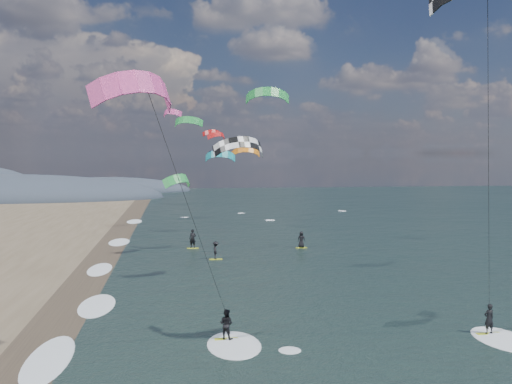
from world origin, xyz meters
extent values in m
cube|color=#382D23|center=(-12.00, 10.00, 0.00)|extent=(3.00, 240.00, 0.00)
ellipsoid|color=#3D4756|center=(-40.00, 100.00, 0.00)|extent=(64.00, 24.00, 10.00)
ellipsoid|color=#3D4756|center=(-22.00, 120.00, 0.00)|extent=(40.00, 18.00, 7.00)
cube|color=#C8D826|center=(10.18, 6.57, 0.03)|extent=(1.24, 0.37, 0.05)
imported|color=black|center=(10.18, 6.57, 0.82)|extent=(0.61, 0.46, 1.53)
ellipsoid|color=white|center=(10.48, 5.77, 0.00)|extent=(2.60, 4.20, 0.12)
cylinder|color=black|center=(8.18, 3.57, 8.52)|extent=(0.02, 0.02, 16.13)
cube|color=#C8D826|center=(-3.10, 7.60, 0.03)|extent=(1.17, 0.36, 0.05)
imported|color=black|center=(-3.10, 7.60, 0.79)|extent=(0.91, 0.86, 1.48)
ellipsoid|color=white|center=(-2.80, 6.80, 0.00)|extent=(2.60, 4.20, 0.12)
cylinder|color=black|center=(-4.85, 4.60, 6.55)|extent=(0.02, 0.02, 12.60)
cube|color=#C8D826|center=(-2.13, 28.97, 0.03)|extent=(1.10, 0.35, 0.05)
imported|color=black|center=(-2.13, 28.97, 0.82)|extent=(0.62, 1.02, 1.54)
cube|color=#C8D826|center=(6.53, 33.86, 0.03)|extent=(1.10, 0.35, 0.05)
imported|color=black|center=(6.53, 33.86, 0.84)|extent=(0.91, 0.79, 1.57)
cube|color=#C8D826|center=(-3.95, 35.02, 0.03)|extent=(1.10, 0.35, 0.05)
imported|color=black|center=(-3.95, 35.02, 0.95)|extent=(0.76, 0.62, 1.81)
ellipsoid|color=white|center=(-10.80, 6.00, 0.00)|extent=(2.40, 5.40, 0.11)
ellipsoid|color=white|center=(-10.80, 15.00, 0.00)|extent=(2.40, 5.40, 0.11)
ellipsoid|color=white|center=(-10.80, 26.00, 0.00)|extent=(2.40, 5.40, 0.11)
ellipsoid|color=white|center=(-10.80, 40.00, 0.00)|extent=(2.40, 5.40, 0.11)
ellipsoid|color=white|center=(-10.80, 58.00, 0.00)|extent=(2.40, 5.40, 0.11)
camera|label=1|loc=(-5.48, -19.88, 9.19)|focal=40.00mm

